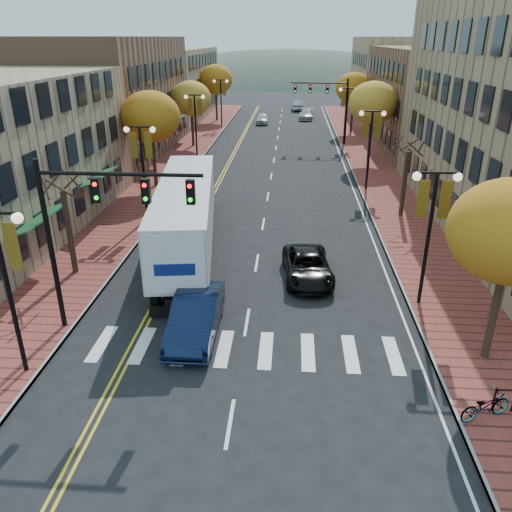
% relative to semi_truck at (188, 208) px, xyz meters
% --- Properties ---
extents(ground, '(200.00, 200.00, 0.00)m').
position_rel_semi_truck_xyz_m(ground, '(3.90, -11.71, -2.40)').
color(ground, black).
rests_on(ground, ground).
extents(sidewalk_left, '(4.00, 85.00, 0.15)m').
position_rel_semi_truck_xyz_m(sidewalk_left, '(-5.10, 20.79, -2.32)').
color(sidewalk_left, brown).
rests_on(sidewalk_left, ground).
extents(sidewalk_right, '(4.00, 85.00, 0.15)m').
position_rel_semi_truck_xyz_m(sidewalk_right, '(12.90, 20.79, -2.32)').
color(sidewalk_right, brown).
rests_on(sidewalk_right, ground).
extents(building_left_mid, '(12.00, 24.00, 11.00)m').
position_rel_semi_truck_xyz_m(building_left_mid, '(-13.10, 24.29, 3.10)').
color(building_left_mid, brown).
rests_on(building_left_mid, ground).
extents(building_left_far, '(12.00, 26.00, 9.50)m').
position_rel_semi_truck_xyz_m(building_left_far, '(-13.10, 49.29, 2.35)').
color(building_left_far, '#9E8966').
rests_on(building_left_far, ground).
extents(building_right_mid, '(15.00, 24.00, 10.00)m').
position_rel_semi_truck_xyz_m(building_right_mid, '(22.40, 30.29, 2.60)').
color(building_right_mid, brown).
rests_on(building_right_mid, ground).
extents(building_right_far, '(15.00, 20.00, 11.00)m').
position_rel_semi_truck_xyz_m(building_right_far, '(22.40, 52.29, 3.10)').
color(building_right_far, '#9E8966').
rests_on(building_right_far, ground).
extents(tree_left_a, '(0.28, 0.28, 4.20)m').
position_rel_semi_truck_xyz_m(tree_left_a, '(-5.10, -3.71, -0.15)').
color(tree_left_a, '#382619').
rests_on(tree_left_a, sidewalk_left).
extents(tree_left_b, '(4.48, 4.48, 7.21)m').
position_rel_semi_truck_xyz_m(tree_left_b, '(-5.10, 12.29, 3.05)').
color(tree_left_b, '#382619').
rests_on(tree_left_b, sidewalk_left).
extents(tree_left_c, '(4.16, 4.16, 6.69)m').
position_rel_semi_truck_xyz_m(tree_left_c, '(-5.10, 28.29, 2.66)').
color(tree_left_c, '#382619').
rests_on(tree_left_c, sidewalk_left).
extents(tree_left_d, '(4.61, 4.61, 7.42)m').
position_rel_semi_truck_xyz_m(tree_left_d, '(-5.10, 46.29, 3.21)').
color(tree_left_d, '#382619').
rests_on(tree_left_d, sidewalk_left).
extents(tree_right_a, '(4.16, 4.16, 6.69)m').
position_rel_semi_truck_xyz_m(tree_right_a, '(12.90, -9.71, 2.66)').
color(tree_right_a, '#382619').
rests_on(tree_right_a, sidewalk_right).
extents(tree_right_b, '(0.28, 0.28, 4.20)m').
position_rel_semi_truck_xyz_m(tree_right_b, '(12.90, 6.29, -0.15)').
color(tree_right_b, '#382619').
rests_on(tree_right_b, sidewalk_right).
extents(tree_right_c, '(4.48, 4.48, 7.21)m').
position_rel_semi_truck_xyz_m(tree_right_c, '(12.90, 22.29, 3.05)').
color(tree_right_c, '#382619').
rests_on(tree_right_c, sidewalk_right).
extents(tree_right_d, '(4.35, 4.35, 7.00)m').
position_rel_semi_truck_xyz_m(tree_right_d, '(12.90, 38.29, 2.89)').
color(tree_right_d, '#382619').
rests_on(tree_right_d, sidewalk_right).
extents(lamp_left_a, '(1.96, 0.36, 6.05)m').
position_rel_semi_truck_xyz_m(lamp_left_a, '(-3.60, -11.71, 1.90)').
color(lamp_left_a, black).
rests_on(lamp_left_a, ground).
extents(lamp_left_b, '(1.96, 0.36, 6.05)m').
position_rel_semi_truck_xyz_m(lamp_left_b, '(-3.60, 4.29, 1.90)').
color(lamp_left_b, black).
rests_on(lamp_left_b, ground).
extents(lamp_left_c, '(1.96, 0.36, 6.05)m').
position_rel_semi_truck_xyz_m(lamp_left_c, '(-3.60, 22.29, 1.90)').
color(lamp_left_c, black).
rests_on(lamp_left_c, ground).
extents(lamp_left_d, '(1.96, 0.36, 6.05)m').
position_rel_semi_truck_xyz_m(lamp_left_d, '(-3.60, 40.29, 1.90)').
color(lamp_left_d, black).
rests_on(lamp_left_d, ground).
extents(lamp_right_a, '(1.96, 0.36, 6.05)m').
position_rel_semi_truck_xyz_m(lamp_right_a, '(11.40, -5.71, 1.90)').
color(lamp_right_a, black).
rests_on(lamp_right_a, ground).
extents(lamp_right_b, '(1.96, 0.36, 6.05)m').
position_rel_semi_truck_xyz_m(lamp_right_b, '(11.40, 12.29, 1.90)').
color(lamp_right_b, black).
rests_on(lamp_right_b, ground).
extents(lamp_right_c, '(1.96, 0.36, 6.05)m').
position_rel_semi_truck_xyz_m(lamp_right_c, '(11.40, 30.29, 1.90)').
color(lamp_right_c, black).
rests_on(lamp_right_c, ground).
extents(traffic_mast_near, '(6.10, 0.35, 7.00)m').
position_rel_semi_truck_xyz_m(traffic_mast_near, '(-1.57, -8.71, 2.53)').
color(traffic_mast_near, black).
rests_on(traffic_mast_near, ground).
extents(traffic_mast_far, '(6.10, 0.34, 7.00)m').
position_rel_semi_truck_xyz_m(traffic_mast_far, '(9.38, 30.29, 2.53)').
color(traffic_mast_far, black).
rests_on(traffic_mast_far, ground).
extents(semi_truck, '(4.74, 16.60, 4.10)m').
position_rel_semi_truck_xyz_m(semi_truck, '(0.00, 0.00, 0.00)').
color(semi_truck, black).
rests_on(semi_truck, ground).
extents(navy_sedan, '(1.75, 4.99, 1.64)m').
position_rel_semi_truck_xyz_m(navy_sedan, '(1.96, -8.72, -1.58)').
color(navy_sedan, black).
rests_on(navy_sedan, ground).
extents(black_suv, '(2.62, 4.98, 1.34)m').
position_rel_semi_truck_xyz_m(black_suv, '(6.51, -3.39, -1.73)').
color(black_suv, black).
rests_on(black_suv, ground).
extents(car_far_white, '(1.74, 4.10, 1.38)m').
position_rel_semi_truck_xyz_m(car_far_white, '(1.46, 44.49, -1.70)').
color(car_far_white, silver).
rests_on(car_far_white, ground).
extents(car_far_silver, '(2.30, 4.95, 1.40)m').
position_rel_semi_truck_xyz_m(car_far_silver, '(7.57, 48.84, -1.70)').
color(car_far_silver, '#98999F').
rests_on(car_far_silver, ground).
extents(car_far_oncoming, '(1.89, 4.73, 1.53)m').
position_rel_semi_truck_xyz_m(car_far_oncoming, '(6.37, 58.43, -1.63)').
color(car_far_oncoming, '#A7A8AE').
rests_on(car_far_oncoming, ground).
extents(bicycle, '(1.87, 1.25, 0.93)m').
position_rel_semi_truck_xyz_m(bicycle, '(11.70, -13.07, -1.78)').
color(bicycle, gray).
rests_on(bicycle, sidewalk_right).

